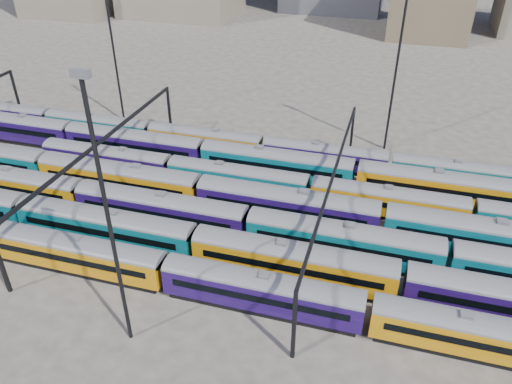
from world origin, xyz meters
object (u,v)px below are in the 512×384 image
(rake_1, at_px, (293,258))
(mast_2, at_px, (107,214))
(rake_0, at_px, (165,269))
(rake_2, at_px, (81,193))

(rake_1, height_order, mast_2, mast_2)
(rake_0, relative_size, rake_2, 0.93)
(rake_1, bearing_deg, mast_2, -136.68)
(rake_0, height_order, rake_1, rake_1)
(rake_1, distance_m, mast_2, 20.73)
(rake_0, height_order, mast_2, mast_2)
(rake_1, bearing_deg, rake_0, -157.78)
(rake_0, distance_m, mast_2, 13.33)
(rake_1, xyz_separation_m, rake_2, (-28.47, 5.00, -0.01))
(rake_2, bearing_deg, mast_2, -47.19)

